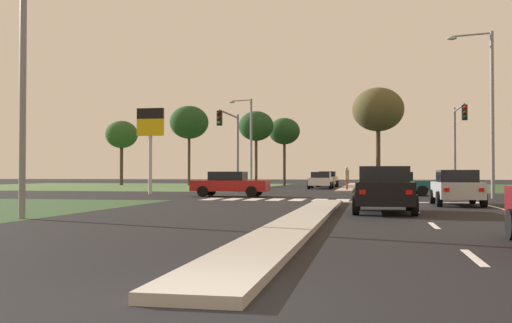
# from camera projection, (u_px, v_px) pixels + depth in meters

# --- Properties ---
(ground_plane) EXTENTS (200.00, 200.00, 0.00)m
(ground_plane) POSITION_uv_depth(u_px,v_px,m) (338.00, 196.00, 35.46)
(ground_plane) COLOR black
(grass_verge_far_left) EXTENTS (35.00, 35.00, 0.01)m
(grass_verge_far_left) POSITION_uv_depth(u_px,v_px,m) (112.00, 186.00, 64.30)
(grass_verge_far_left) COLOR #476B38
(grass_verge_far_left) RESTS_ON ground
(median_island_near) EXTENTS (1.20, 22.00, 0.14)m
(median_island_near) POSITION_uv_depth(u_px,v_px,m) (303.00, 219.00, 16.80)
(median_island_near) COLOR #ADA89E
(median_island_near) RESTS_ON ground
(median_island_far) EXTENTS (1.20, 36.00, 0.14)m
(median_island_far) POSITION_uv_depth(u_px,v_px,m) (351.00, 186.00, 60.02)
(median_island_far) COLOR #ADA89E
(median_island_far) RESTS_ON ground
(lane_dash_near) EXTENTS (0.14, 2.00, 0.01)m
(lane_dash_near) POSITION_uv_depth(u_px,v_px,m) (474.00, 257.00, 9.60)
(lane_dash_near) COLOR silver
(lane_dash_near) RESTS_ON ground
(lane_dash_second) EXTENTS (0.14, 2.00, 0.01)m
(lane_dash_second) POSITION_uv_depth(u_px,v_px,m) (434.00, 226.00, 15.50)
(lane_dash_second) COLOR silver
(lane_dash_second) RESTS_ON ground
(lane_dash_third) EXTENTS (0.14, 2.00, 0.01)m
(lane_dash_third) POSITION_uv_depth(u_px,v_px,m) (416.00, 211.00, 21.39)
(lane_dash_third) COLOR silver
(lane_dash_third) RESTS_ON ground
(stop_bar_near) EXTENTS (6.40, 0.50, 0.01)m
(stop_bar_near) POSITION_uv_depth(u_px,v_px,m) (412.00, 202.00, 27.88)
(stop_bar_near) COLOR silver
(stop_bar_near) RESTS_ON ground
(crosswalk_bar_near) EXTENTS (0.70, 2.80, 0.01)m
(crosswalk_bar_near) POSITION_uv_depth(u_px,v_px,m) (212.00, 199.00, 31.55)
(crosswalk_bar_near) COLOR silver
(crosswalk_bar_near) RESTS_ON ground
(crosswalk_bar_second) EXTENTS (0.70, 2.80, 0.01)m
(crosswalk_bar_second) POSITION_uv_depth(u_px,v_px,m) (233.00, 199.00, 31.34)
(crosswalk_bar_second) COLOR silver
(crosswalk_bar_second) RESTS_ON ground
(crosswalk_bar_third) EXTENTS (0.70, 2.80, 0.01)m
(crosswalk_bar_third) POSITION_uv_depth(u_px,v_px,m) (254.00, 199.00, 31.12)
(crosswalk_bar_third) COLOR silver
(crosswalk_bar_third) RESTS_ON ground
(crosswalk_bar_fourth) EXTENTS (0.70, 2.80, 0.01)m
(crosswalk_bar_fourth) POSITION_uv_depth(u_px,v_px,m) (276.00, 200.00, 30.91)
(crosswalk_bar_fourth) COLOR silver
(crosswalk_bar_fourth) RESTS_ON ground
(crosswalk_bar_fifth) EXTENTS (0.70, 2.80, 0.01)m
(crosswalk_bar_fifth) POSITION_uv_depth(u_px,v_px,m) (298.00, 200.00, 30.69)
(crosswalk_bar_fifth) COLOR silver
(crosswalk_bar_fifth) RESTS_ON ground
(crosswalk_bar_sixth) EXTENTS (0.70, 2.80, 0.01)m
(crosswalk_bar_sixth) POSITION_uv_depth(u_px,v_px,m) (320.00, 200.00, 30.48)
(crosswalk_bar_sixth) COLOR silver
(crosswalk_bar_sixth) RESTS_ON ground
(crosswalk_bar_seventh) EXTENTS (0.70, 2.80, 0.01)m
(crosswalk_bar_seventh) POSITION_uv_depth(u_px,v_px,m) (342.00, 200.00, 30.26)
(crosswalk_bar_seventh) COLOR silver
(crosswalk_bar_seventh) RESTS_ON ground
(crosswalk_bar_eighth) EXTENTS (0.70, 2.80, 0.01)m
(crosswalk_bar_eighth) POSITION_uv_depth(u_px,v_px,m) (365.00, 200.00, 30.05)
(crosswalk_bar_eighth) COLOR silver
(crosswalk_bar_eighth) RESTS_ON ground
(car_black_near) EXTENTS (2.09, 4.29, 1.61)m
(car_black_near) POSITION_uv_depth(u_px,v_px,m) (384.00, 189.00, 20.59)
(car_black_near) COLOR black
(car_black_near) RESTS_ON ground
(car_beige_second) EXTENTS (2.08, 4.42, 1.58)m
(car_beige_second) POSITION_uv_depth(u_px,v_px,m) (328.00, 179.00, 60.62)
(car_beige_second) COLOR #BCAD8E
(car_beige_second) RESTS_ON ground
(car_red_third) EXTENTS (4.55, 1.97, 1.48)m
(car_red_third) POSITION_uv_depth(u_px,v_px,m) (230.00, 184.00, 35.08)
(car_red_third) COLOR #A31919
(car_red_third) RESTS_ON ground
(car_teal_fifth) EXTENTS (4.32, 2.10, 1.46)m
(car_teal_fifth) POSITION_uv_depth(u_px,v_px,m) (398.00, 183.00, 36.88)
(car_teal_fifth) COLOR #19565B
(car_teal_fifth) RESTS_ON ground
(car_white_seventh) EXTENTS (2.07, 4.59, 1.51)m
(car_white_seventh) POSITION_uv_depth(u_px,v_px,m) (321.00, 180.00, 53.06)
(car_white_seventh) COLOR silver
(car_white_seventh) RESTS_ON ground
(car_silver_eighth) EXTENTS (1.95, 4.19, 1.52)m
(car_silver_eighth) POSITION_uv_depth(u_px,v_px,m) (457.00, 187.00, 25.41)
(car_silver_eighth) COLOR #B7B7BC
(car_silver_eighth) RESTS_ON ground
(traffic_signal_far_right) EXTENTS (0.32, 4.68, 5.88)m
(traffic_signal_far_right) POSITION_uv_depth(u_px,v_px,m) (458.00, 133.00, 38.99)
(traffic_signal_far_right) COLOR gray
(traffic_signal_far_right) RESTS_ON ground
(traffic_signal_far_left) EXTENTS (0.32, 5.75, 5.70)m
(traffic_signal_far_left) POSITION_uv_depth(u_px,v_px,m) (231.00, 136.00, 41.38)
(traffic_signal_far_left) COLOR gray
(traffic_signal_far_left) RESTS_ON ground
(street_lamp_near) EXTENTS (2.47, 0.78, 10.00)m
(street_lamp_near) POSITION_uv_depth(u_px,v_px,m) (16.00, 35.00, 17.96)
(street_lamp_near) COLOR gray
(street_lamp_near) RESTS_ON ground
(street_lamp_second) EXTENTS (2.40, 0.74, 9.13)m
(street_lamp_second) POSITION_uv_depth(u_px,v_px,m) (488.00, 105.00, 32.37)
(street_lamp_second) COLOR gray
(street_lamp_second) RESTS_ON ground
(street_lamp_third) EXTENTS (2.26, 0.72, 8.01)m
(street_lamp_third) POSITION_uv_depth(u_px,v_px,m) (249.00, 138.00, 52.77)
(street_lamp_third) COLOR gray
(street_lamp_third) RESTS_ON ground
(pedestrian_at_median) EXTENTS (0.34, 0.34, 1.75)m
(pedestrian_at_median) POSITION_uv_depth(u_px,v_px,m) (347.00, 176.00, 45.33)
(pedestrian_at_median) COLOR maroon
(pedestrian_at_median) RESTS_ON median_island_far
(fuel_price_totem) EXTENTS (1.80, 0.24, 5.63)m
(fuel_price_totem) POSITION_uv_depth(u_px,v_px,m) (150.00, 131.00, 38.78)
(fuel_price_totem) COLOR silver
(fuel_price_totem) RESTS_ON ground
(treeline_near) EXTENTS (3.77, 3.77, 7.55)m
(treeline_near) POSITION_uv_depth(u_px,v_px,m) (122.00, 135.00, 69.58)
(treeline_near) COLOR #423323
(treeline_near) RESTS_ON ground
(treeline_second) EXTENTS (4.46, 4.46, 9.15)m
(treeline_second) POSITION_uv_depth(u_px,v_px,m) (189.00, 123.00, 68.26)
(treeline_second) COLOR #423323
(treeline_second) RESTS_ON ground
(treeline_third) EXTENTS (3.63, 3.63, 7.84)m
(treeline_third) POSITION_uv_depth(u_px,v_px,m) (256.00, 126.00, 61.60)
(treeline_third) COLOR #423323
(treeline_third) RESTS_ON ground
(treeline_fourth) EXTENTS (3.50, 3.50, 7.60)m
(treeline_fourth) POSITION_uv_depth(u_px,v_px,m) (284.00, 132.00, 66.56)
(treeline_fourth) COLOR #423323
(treeline_fourth) RESTS_ON ground
(treeline_fifth) EXTENTS (5.46, 5.46, 10.48)m
(treeline_fifth) POSITION_uv_depth(u_px,v_px,m) (378.00, 110.00, 62.95)
(treeline_fifth) COLOR #423323
(treeline_fifth) RESTS_ON ground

